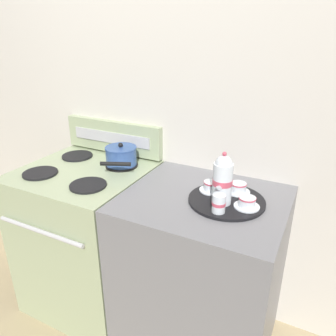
{
  "coord_description": "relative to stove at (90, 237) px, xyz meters",
  "views": [
    {
      "loc": [
        0.83,
        -1.32,
        1.67
      ],
      "look_at": [
        0.12,
        0.08,
        1.01
      ],
      "focal_mm": 35.0,
      "sensor_mm": 36.0,
      "label": 1
    }
  ],
  "objects": [
    {
      "name": "serving_tray",
      "position": [
        0.86,
        0.01,
        0.47
      ],
      "size": [
        0.36,
        0.36,
        0.01
      ],
      "color": "black",
      "rests_on": "side_counter"
    },
    {
      "name": "teacup_left",
      "position": [
        0.88,
        0.11,
        0.5
      ],
      "size": [
        0.11,
        0.11,
        0.05
      ],
      "color": "silver",
      "rests_on": "serving_tray"
    },
    {
      "name": "teacup_front",
      "position": [
        0.96,
        -0.02,
        0.5
      ],
      "size": [
        0.11,
        0.11,
        0.05
      ],
      "color": "silver",
      "rests_on": "serving_tray"
    },
    {
      "name": "stove",
      "position": [
        0.0,
        0.0,
        0.0
      ],
      "size": [
        0.71,
        0.7,
        0.94
      ],
      "color": "#9EAD84",
      "rests_on": "ground"
    },
    {
      "name": "creamer_jug",
      "position": [
        0.86,
        -0.11,
        0.52
      ],
      "size": [
        0.06,
        0.06,
        0.08
      ],
      "color": "silver",
      "rests_on": "serving_tray"
    },
    {
      "name": "saucepan",
      "position": [
        0.17,
        0.15,
        0.53
      ],
      "size": [
        0.24,
        0.29,
        0.13
      ],
      "color": "#335193",
      "rests_on": "stove"
    },
    {
      "name": "wall_back",
      "position": [
        0.39,
        0.36,
        0.63
      ],
      "size": [
        6.0,
        0.05,
        2.2
      ],
      "color": "beige",
      "rests_on": "ground"
    },
    {
      "name": "side_counter",
      "position": [
        0.75,
        0.0,
        -0.0
      ],
      "size": [
        0.77,
        0.68,
        0.93
      ],
      "color": "slate",
      "rests_on": "ground"
    },
    {
      "name": "teapot",
      "position": [
        0.84,
        -0.03,
        0.59
      ],
      "size": [
        0.09,
        0.14,
        0.25
      ],
      "color": "silver",
      "rests_on": "serving_tray"
    },
    {
      "name": "ground_plane",
      "position": [
        0.39,
        0.0,
        -0.47
      ],
      "size": [
        6.0,
        6.0,
        0.0
      ],
      "primitive_type": "plane",
      "color": "tan"
    },
    {
      "name": "teacup_right",
      "position": [
        0.76,
        0.06,
        0.5
      ],
      "size": [
        0.11,
        0.11,
        0.05
      ],
      "color": "silver",
      "rests_on": "serving_tray"
    },
    {
      "name": "control_panel",
      "position": [
        0.0,
        0.31,
        0.57
      ],
      "size": [
        0.69,
        0.05,
        0.2
      ],
      "color": "#9EAD84",
      "rests_on": "stove"
    }
  ]
}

